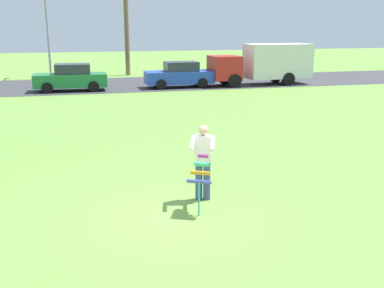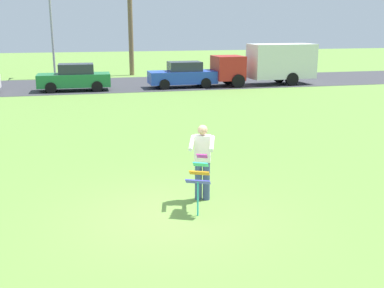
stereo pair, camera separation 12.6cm
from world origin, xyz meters
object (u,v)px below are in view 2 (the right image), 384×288
at_px(kite_held, 199,175).
at_px(parked_car_green, 75,78).
at_px(person_kite_flyer, 202,160).
at_px(parked_car_blue, 183,75).
at_px(parked_truck_red_cab, 270,63).
at_px(streetlight_pole, 51,22).

height_order(kite_held, parked_car_green, parked_car_green).
height_order(person_kite_flyer, parked_car_blue, person_kite_flyer).
relative_size(kite_held, parked_truck_red_cab, 0.18).
bearing_deg(person_kite_flyer, parked_truck_red_cab, 63.29).
height_order(person_kite_flyer, kite_held, person_kite_flyer).
bearing_deg(kite_held, person_kite_flyer, 70.37).
bearing_deg(kite_held, streetlight_pole, 98.60).
height_order(parked_car_blue, streetlight_pole, streetlight_pole).
distance_m(parked_car_blue, parked_truck_red_cab, 5.83).
xyz_separation_m(kite_held, parked_truck_red_cab, (9.78, 19.64, 0.58)).
bearing_deg(parked_truck_red_cab, kite_held, -116.47).
bearing_deg(parked_car_blue, person_kite_flyer, -101.16).
bearing_deg(parked_car_blue, parked_car_green, -179.99).
bearing_deg(streetlight_pole, parked_truck_red_cab, -27.40).
height_order(parked_car_green, parked_car_blue, same).
bearing_deg(person_kite_flyer, streetlight_pole, 99.38).
distance_m(person_kite_flyer, parked_car_blue, 19.29).
relative_size(person_kite_flyer, parked_car_green, 0.41).
xyz_separation_m(person_kite_flyer, parked_truck_red_cab, (9.53, 18.93, 0.46)).
distance_m(parked_truck_red_cab, streetlight_pole, 15.80).
height_order(kite_held, parked_car_blue, parked_car_blue).
height_order(parked_car_green, streetlight_pole, streetlight_pole).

